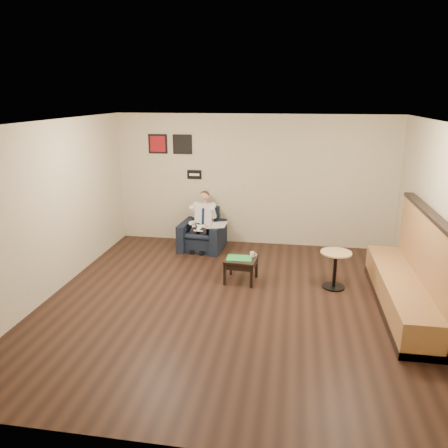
% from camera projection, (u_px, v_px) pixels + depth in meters
% --- Properties ---
extents(ground, '(6.00, 6.00, 0.00)m').
position_uv_depth(ground, '(234.00, 303.00, 6.93)').
color(ground, black).
rests_on(ground, ground).
extents(wall_back, '(6.00, 0.02, 2.80)m').
position_uv_depth(wall_back, '(254.00, 181.00, 9.36)').
color(wall_back, beige).
rests_on(wall_back, ground).
extents(wall_front, '(6.00, 0.02, 2.80)m').
position_uv_depth(wall_front, '(184.00, 314.00, 3.69)').
color(wall_front, beige).
rests_on(wall_front, ground).
extents(wall_left, '(0.02, 6.00, 2.80)m').
position_uv_depth(wall_left, '(49.00, 210.00, 6.99)').
color(wall_left, beige).
rests_on(wall_left, ground).
extents(wall_right, '(0.02, 6.00, 2.80)m').
position_uv_depth(wall_right, '(448.00, 228.00, 6.06)').
color(wall_right, beige).
rests_on(wall_right, ground).
extents(ceiling, '(6.00, 6.00, 0.02)m').
position_uv_depth(ceiling, '(235.00, 123.00, 6.12)').
color(ceiling, white).
rests_on(ceiling, wall_back).
extents(seating_sign, '(0.32, 0.02, 0.20)m').
position_uv_depth(seating_sign, '(194.00, 175.00, 9.52)').
color(seating_sign, black).
rests_on(seating_sign, wall_back).
extents(art_print_left, '(0.42, 0.03, 0.42)m').
position_uv_depth(art_print_left, '(158.00, 144.00, 9.46)').
color(art_print_left, maroon).
rests_on(art_print_left, wall_back).
extents(art_print_right, '(0.42, 0.03, 0.42)m').
position_uv_depth(art_print_right, '(182.00, 144.00, 9.37)').
color(art_print_right, black).
rests_on(art_print_right, wall_back).
extents(armchair, '(0.94, 0.94, 0.85)m').
position_uv_depth(armchair, '(202.00, 230.00, 9.26)').
color(armchair, black).
rests_on(armchair, ground).
extents(seated_man, '(0.62, 0.87, 1.17)m').
position_uv_depth(seated_man, '(201.00, 224.00, 9.11)').
color(seated_man, white).
rests_on(seated_man, armchair).
extents(lap_papers, '(0.20, 0.28, 0.01)m').
position_uv_depth(lap_papers, '(199.00, 228.00, 9.04)').
color(lap_papers, white).
rests_on(lap_papers, seated_man).
extents(newspaper, '(0.38, 0.47, 0.01)m').
position_uv_depth(newspaper, '(217.00, 225.00, 9.04)').
color(newspaper, silver).
rests_on(newspaper, armchair).
extents(side_table, '(0.57, 0.57, 0.43)m').
position_uv_depth(side_table, '(241.00, 270.00, 7.69)').
color(side_table, black).
rests_on(side_table, ground).
extents(green_folder, '(0.45, 0.33, 0.01)m').
position_uv_depth(green_folder, '(239.00, 258.00, 7.62)').
color(green_folder, green).
rests_on(green_folder, side_table).
extents(coffee_mug, '(0.09, 0.09, 0.09)m').
position_uv_depth(coffee_mug, '(252.00, 254.00, 7.68)').
color(coffee_mug, white).
rests_on(coffee_mug, side_table).
extents(smartphone, '(0.15, 0.10, 0.01)m').
position_uv_depth(smartphone, '(246.00, 255.00, 7.76)').
color(smartphone, black).
rests_on(smartphone, side_table).
extents(banquette, '(0.70, 2.93, 1.50)m').
position_uv_depth(banquette, '(407.00, 263.00, 6.55)').
color(banquette, '#A2703F').
rests_on(banquette, ground).
extents(cafe_table, '(0.64, 0.64, 0.65)m').
position_uv_depth(cafe_table, '(335.00, 270.00, 7.40)').
color(cafe_table, tan).
rests_on(cafe_table, ground).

